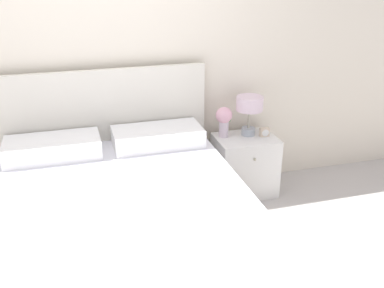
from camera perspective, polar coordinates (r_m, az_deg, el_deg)
name	(u,v)px	position (r m, az deg, el deg)	size (l,w,h in m)	color
ground_plane	(109,198)	(4.05, -10.50, -6.77)	(12.00, 12.00, 0.00)	#BCB7B2
wall_back	(96,49)	(3.67, -12.10, 11.75)	(8.00, 0.06, 2.60)	silver
bed	(123,231)	(3.04, -8.78, -10.81)	(1.71, 2.15, 1.15)	tan
nightstand	(245,165)	(3.99, 6.69, -2.69)	(0.52, 0.42, 0.53)	white
table_lamp	(249,107)	(3.86, 7.31, 4.67)	(0.23, 0.23, 0.35)	#A8B2BC
flower_vase	(224,119)	(3.84, 4.10, 3.22)	(0.14, 0.14, 0.26)	silver
alarm_clock	(264,132)	(3.92, 9.19, 1.50)	(0.08, 0.05, 0.08)	beige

